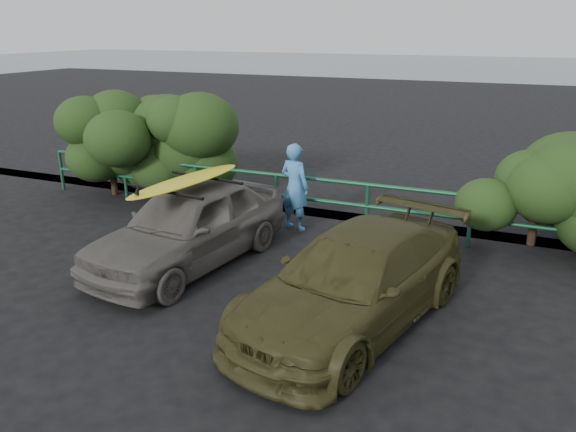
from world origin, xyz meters
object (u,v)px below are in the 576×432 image
olive_vehicle (354,280)px  surfboard (186,181)px  man (295,187)px  guardrail (320,202)px  sedan (189,225)px

olive_vehicle → surfboard: bearing=179.1°
olive_vehicle → man: 3.98m
guardrail → surfboard: surfboard is taller
guardrail → surfboard: bearing=-117.2°
man → guardrail: bearing=-123.7°
man → surfboard: man is taller
surfboard → sedan: bearing=0.0°
man → surfboard: size_ratio=0.67×
olive_vehicle → surfboard: 3.48m
guardrail → man: (-0.42, -0.38, 0.38)m
sedan → surfboard: (0.00, 0.00, 0.80)m
guardrail → sedan: 3.10m
sedan → olive_vehicle: sedan is taller
sedan → olive_vehicle: 3.37m
sedan → olive_vehicle: bearing=-7.3°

